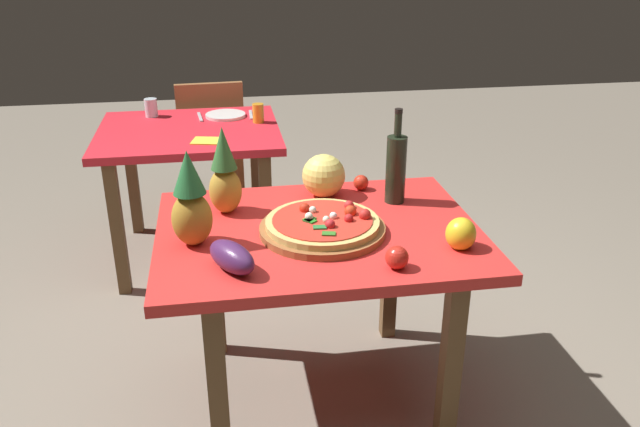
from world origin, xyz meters
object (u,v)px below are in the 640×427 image
(pineapple_right, at_px, (191,203))
(knife_utensil, at_px, (251,115))
(display_table, at_px, (318,253))
(tomato_near_board, at_px, (361,183))
(dining_chair, at_px, (211,138))
(tomato_beside_pepper, at_px, (397,258))
(background_table, at_px, (190,149))
(eggplant, at_px, (232,257))
(bell_pepper, at_px, (461,234))
(drinking_glass_water, at_px, (151,108))
(pizza, at_px, (324,222))
(napkin_folded, at_px, (207,141))
(melon, at_px, (324,176))
(dinner_plate, at_px, (226,115))
(drinking_glass_juice, at_px, (258,113))
(fork_utensil, at_px, (200,117))
(pineapple_left, at_px, (225,175))
(wine_bottle, at_px, (396,167))
(pizza_board, at_px, (322,229))

(pineapple_right, relative_size, knife_utensil, 1.80)
(display_table, xyz_separation_m, tomato_near_board, (0.23, 0.33, 0.13))
(dining_chair, height_order, tomato_beside_pepper, dining_chair)
(background_table, relative_size, eggplant, 4.67)
(bell_pepper, relative_size, drinking_glass_water, 1.10)
(pizza, height_order, napkin_folded, pizza)
(tomato_near_board, xyz_separation_m, napkin_folded, (-0.61, 0.75, -0.03))
(dining_chair, bearing_deg, drinking_glass_water, 45.94)
(pizza, distance_m, melon, 0.33)
(bell_pepper, distance_m, dinner_plate, 1.88)
(drinking_glass_juice, bearing_deg, pineapple_right, -102.72)
(drinking_glass_juice, distance_m, fork_utensil, 0.35)
(drinking_glass_juice, bearing_deg, pizza, -85.29)
(display_table, xyz_separation_m, knife_utensil, (-0.13, 1.52, 0.10))
(display_table, height_order, drinking_glass_juice, drinking_glass_juice)
(background_table, height_order, dining_chair, dining_chair)
(fork_utensil, bearing_deg, drinking_glass_water, 159.79)
(tomato_beside_pepper, bearing_deg, napkin_folded, 112.15)
(background_table, relative_size, drinking_glass_juice, 9.22)
(dining_chair, relative_size, tomato_near_board, 14.02)
(pineapple_left, bearing_deg, wine_bottle, -0.22)
(pizza, relative_size, wine_bottle, 1.08)
(tomato_near_board, bearing_deg, background_table, 125.39)
(background_table, relative_size, fork_utensil, 5.19)
(display_table, xyz_separation_m, pineapple_right, (-0.42, -0.05, 0.24))
(display_table, bearing_deg, knife_utensil, 95.03)
(wine_bottle, bearing_deg, dinner_plate, 114.31)
(wine_bottle, relative_size, pineapple_left, 1.12)
(background_table, height_order, tomato_near_board, tomato_near_board)
(display_table, bearing_deg, pineapple_left, 147.58)
(dining_chair, distance_m, drinking_glass_water, 0.56)
(pineapple_right, xyz_separation_m, tomato_near_board, (0.65, 0.38, -0.11))
(eggplant, bearing_deg, bell_pepper, 2.47)
(drinking_glass_water, bearing_deg, pizza_board, -67.17)
(pizza, bearing_deg, dining_chair, 100.79)
(pineapple_right, height_order, dinner_plate, pineapple_right)
(pizza_board, xyz_separation_m, eggplant, (-0.32, -0.22, 0.03))
(pizza, xyz_separation_m, drinking_glass_water, (-0.69, 1.63, 0.01))
(pizza, height_order, bell_pepper, bell_pepper)
(eggplant, distance_m, fork_utensil, 1.78)
(wine_bottle, bearing_deg, drinking_glass_water, 125.67)
(background_table, bearing_deg, tomato_beside_pepper, -67.93)
(pineapple_left, distance_m, pineapple_right, 0.27)
(pizza, relative_size, fork_utensil, 2.17)
(napkin_folded, bearing_deg, melon, -60.37)
(napkin_folded, bearing_deg, fork_utensil, 94.51)
(pineapple_right, height_order, drinking_glass_water, pineapple_right)
(pizza, height_order, tomato_near_board, pizza)
(pineapple_left, bearing_deg, fork_utensil, 94.50)
(dining_chair, height_order, eggplant, dining_chair)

